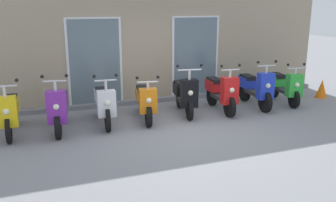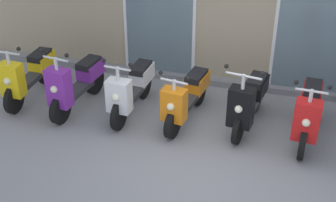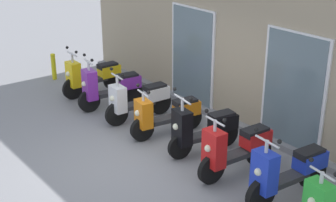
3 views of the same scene
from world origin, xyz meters
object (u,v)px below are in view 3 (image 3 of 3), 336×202
Objects in this scene: scooter_yellow at (92,75)px; curb_bollard at (54,67)px; scooter_black at (202,128)px; scooter_blue at (287,172)px; scooter_red at (235,148)px; scooter_white at (138,99)px; scooter_orange at (167,114)px; scooter_purple at (109,87)px.

scooter_yellow reaches higher than curb_bollard.
scooter_black is 1.99m from scooter_blue.
scooter_black is at bearing 173.58° from scooter_red.
scooter_white reaches higher than scooter_orange.
scooter_orange is at bearing 3.76° from scooter_purple.
scooter_blue is at bearing 1.67° from scooter_purple.
scooter_blue is 7.52m from curb_bollard.
scooter_yellow is 1.63m from curb_bollard.
scooter_red is at bearing 1.68° from curb_bollard.
scooter_red is 0.96× the size of scooter_blue.
scooter_white is at bearing -178.31° from scooter_black.
scooter_purple is 4.94m from scooter_blue.
scooter_white is at bearing 6.65° from scooter_purple.
scooter_orange is 1.02m from scooter_black.
scooter_blue is at bearing -0.80° from scooter_black.
scooter_purple is 0.95× the size of scooter_blue.
scooter_black is at bearing 2.54° from scooter_orange.
scooter_white is at bearing 179.07° from scooter_red.
scooter_purple is at bearing -6.80° from scooter_yellow.
scooter_blue reaches higher than scooter_yellow.
scooter_orange is at bearing -177.46° from scooter_black.
curb_bollard is (-2.58, -0.12, -0.15)m from scooter_purple.
scooter_yellow is at bearing -179.18° from scooter_black.
scooter_orange is (2.90, 0.01, -0.04)m from scooter_yellow.
scooter_black reaches higher than scooter_orange.
scooter_red is at bearing 0.97° from scooter_purple.
curb_bollard is at bearing -171.52° from scooter_yellow.
scooter_purple is 2.28× the size of curb_bollard.
curb_bollard is (-1.60, -0.24, -0.14)m from scooter_yellow.
curb_bollard is at bearing -177.25° from scooter_purple.
scooter_black is at bearing 3.34° from scooter_purple.
scooter_blue is (4.94, 0.14, 0.00)m from scooter_purple.
scooter_red is at bearing -0.59° from scooter_yellow.
curb_bollard is (-5.53, -0.30, -0.15)m from scooter_black.
scooter_orange is (1.93, 0.13, -0.05)m from scooter_purple.
scooter_yellow is at bearing -179.78° from scooter_orange.
scooter_red is at bearing -1.78° from scooter_orange.
scooter_red reaches higher than scooter_orange.
scooter_purple is at bearing -176.24° from scooter_orange.
curb_bollard is at bearing -176.18° from scooter_white.
scooter_orange is at bearing 3.18° from curb_bollard.
scooter_white is at bearing 3.82° from curb_bollard.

